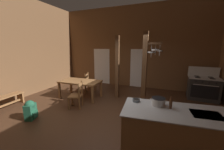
% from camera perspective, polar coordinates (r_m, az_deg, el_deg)
% --- Properties ---
extents(ground_plane, '(8.68, 8.15, 0.10)m').
position_cam_1_polar(ground_plane, '(4.43, -3.99, -17.90)').
color(ground_plane, '#422819').
extents(wall_back, '(8.68, 0.14, 4.26)m').
position_cam_1_polar(wall_back, '(7.41, 8.42, 11.55)').
color(wall_back, brown).
rests_on(wall_back, ground_plane).
extents(wall_left, '(0.14, 8.15, 4.26)m').
position_cam_1_polar(wall_left, '(6.65, -37.85, 9.24)').
color(wall_left, brown).
rests_on(wall_left, ground_plane).
extents(glazed_door_back_left, '(1.00, 0.01, 2.05)m').
position_cam_1_polar(glazed_door_back_left, '(8.01, -4.42, 3.70)').
color(glazed_door_back_left, white).
rests_on(glazed_door_back_left, ground_plane).
extents(glazed_panel_back_right, '(0.84, 0.01, 2.05)m').
position_cam_1_polar(glazed_panel_back_right, '(7.34, 11.03, 2.79)').
color(glazed_panel_back_right, white).
rests_on(glazed_panel_back_right, ground_plane).
extents(kitchen_island, '(2.24, 1.17, 0.92)m').
position_cam_1_polar(kitchen_island, '(3.20, 25.84, -21.17)').
color(kitchen_island, olive).
rests_on(kitchen_island, ground_plane).
extents(stove_range, '(1.19, 0.88, 1.32)m').
position_cam_1_polar(stove_range, '(6.74, 34.30, -4.58)').
color(stove_range, '#2C2C2C').
rests_on(stove_range, ground_plane).
extents(support_post_with_pot_rack, '(0.56, 0.23, 2.61)m').
position_cam_1_polar(support_post_with_pot_rack, '(4.25, 14.05, 1.53)').
color(support_post_with_pot_rack, brown).
rests_on(support_post_with_pot_rack, ground_plane).
extents(support_post_center, '(0.14, 0.14, 2.61)m').
position_cam_1_polar(support_post_center, '(5.61, 2.28, 3.19)').
color(support_post_center, brown).
rests_on(support_post_center, ground_plane).
extents(dining_table, '(1.72, 0.94, 0.74)m').
position_cam_1_polar(dining_table, '(5.86, -13.39, -3.29)').
color(dining_table, olive).
rests_on(dining_table, ground_plane).
extents(ladderback_chair_near_window, '(0.52, 0.52, 0.95)m').
position_cam_1_polar(ladderback_chair_near_window, '(6.57, -9.63, -3.32)').
color(ladderback_chair_near_window, brown).
rests_on(ladderback_chair_near_window, ground_plane).
extents(ladderback_chair_by_post, '(0.56, 0.56, 0.95)m').
position_cam_1_polar(ladderback_chair_by_post, '(4.99, -14.79, -8.42)').
color(ladderback_chair_by_post, brown).
rests_on(ladderback_chair_by_post, ground_plane).
extents(backpack, '(0.36, 0.38, 0.60)m').
position_cam_1_polar(backpack, '(4.80, -31.54, -12.42)').
color(backpack, '#1E5138').
rests_on(backpack, ground_plane).
extents(stockpot_on_counter, '(0.35, 0.28, 0.16)m').
position_cam_1_polar(stockpot_on_counter, '(3.08, 19.18, -10.64)').
color(stockpot_on_counter, silver).
rests_on(stockpot_on_counter, kitchen_island).
extents(mixing_bowl_on_counter, '(0.17, 0.17, 0.06)m').
position_cam_1_polar(mixing_bowl_on_counter, '(3.17, 10.29, -10.55)').
color(mixing_bowl_on_counter, slate).
rests_on(mixing_bowl_on_counter, kitchen_island).
extents(bottle_tall_on_counter, '(0.06, 0.06, 0.26)m').
position_cam_1_polar(bottle_tall_on_counter, '(3.01, 23.81, -11.10)').
color(bottle_tall_on_counter, '#56331E').
rests_on(bottle_tall_on_counter, kitchen_island).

